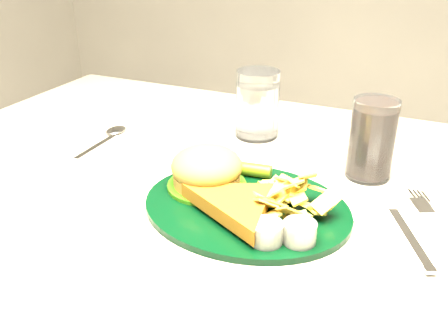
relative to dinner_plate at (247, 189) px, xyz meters
The scene contains 7 objects.
dinner_plate is the anchor object (origin of this frame).
water_glass 0.27m from the dinner_plate, 108.00° to the left, with size 0.08×0.08×0.12m, color silver.
cola_glass 0.22m from the dinner_plate, 52.41° to the left, with size 0.07×0.07×0.12m, color black.
fork_napkin 0.21m from the dinner_plate, ahead, with size 0.13×0.17×0.01m, color white, non-canonical shape.
spoon 0.33m from the dinner_plate, 164.79° to the left, with size 0.04×0.15×0.01m, color silver, non-canonical shape.
ramekin 0.34m from the dinner_plate, 143.03° to the left, with size 0.04×0.04×0.03m, color white.
wrapped_straw 0.20m from the dinner_plate, 101.16° to the left, with size 0.17×0.06×0.01m, color silver, non-canonical shape.
Camera 1 is at (0.23, -0.60, 1.10)m, focal length 40.00 mm.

